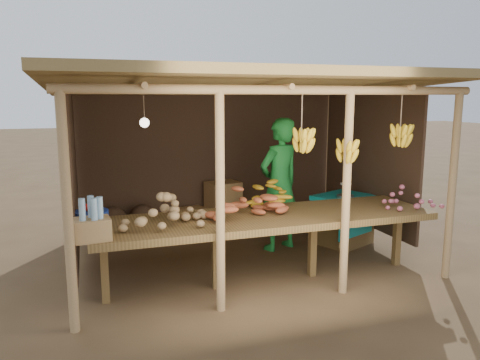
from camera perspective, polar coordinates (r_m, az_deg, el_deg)
name	(u,v)px	position (r m, az deg, el deg)	size (l,w,h in m)	color
ground	(240,256)	(6.45, 0.00, -9.23)	(60.00, 60.00, 0.00)	brown
stall_structure	(245,114)	(6.15, 0.56, 8.10)	(4.70, 3.50, 2.43)	tan
counter	(266,220)	(5.38, 3.19, -4.94)	(3.90, 1.05, 0.80)	brown
potato_heap	(163,209)	(4.95, -9.31, -3.46)	(0.95, 0.57, 0.36)	#95764D
sweet_potato_heap	(250,201)	(5.26, 1.17, -2.57)	(0.99, 0.59, 0.36)	#A74E2A
onion_heap	(414,194)	(6.02, 20.46, -1.62)	(0.74, 0.44, 0.35)	#C25E74
banana_pile	(272,191)	(5.83, 3.90, -1.41)	(0.61, 0.36, 0.35)	gold
tomato_basin	(91,215)	(5.29, -17.69, -4.09)	(0.37, 0.37, 0.19)	navy
bottle_box	(92,224)	(4.62, -17.61, -5.08)	(0.35, 0.29, 0.42)	#9D7546
vendor	(279,184)	(6.55, 4.83, -0.55)	(0.68, 0.44, 1.86)	#1B7D2E
tarp_crate	(344,218)	(7.05, 12.53, -4.53)	(0.99, 0.93, 0.94)	brown
carton_stack	(212,211)	(7.44, -3.40, -3.82)	(1.12, 0.50, 0.79)	#9D7546
burlap_sacks	(128,223)	(7.19, -13.45, -5.11)	(0.92, 0.48, 0.65)	#432E1F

